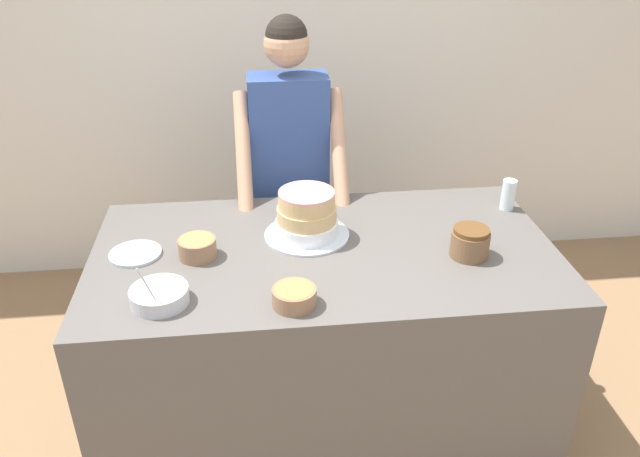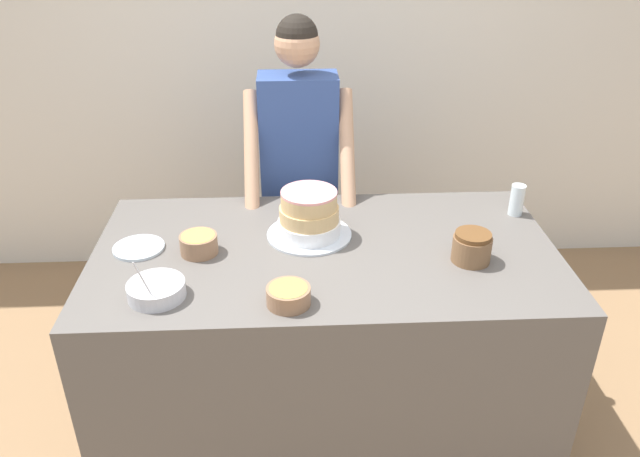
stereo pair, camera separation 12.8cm
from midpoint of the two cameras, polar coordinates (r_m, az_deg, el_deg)
wall_back at (r=3.73m, az=0.14°, el=15.11°), size 10.00×0.05×2.60m
counter at (r=2.72m, az=1.82°, el=-10.31°), size 1.83×0.98×0.92m
person_baker at (r=3.02m, az=-0.72°, el=6.61°), size 0.50×0.46×1.70m
cake at (r=2.51m, az=0.46°, el=1.13°), size 0.35×0.35×0.20m
frosting_bowl_yellow at (r=2.44m, az=-9.56°, el=-1.37°), size 0.15×0.15×0.08m
frosting_bowl_olive at (r=2.13m, az=-1.18°, el=-6.12°), size 0.15×0.15×0.07m
frosting_bowl_white at (r=2.22m, az=-13.15°, el=-5.45°), size 0.20×0.20×0.18m
drinking_glass at (r=2.84m, az=18.80°, el=2.47°), size 0.06×0.06×0.14m
ceramic_plate at (r=2.54m, az=-14.87°, el=-1.74°), size 0.20×0.20×0.01m
stoneware_jar at (r=2.44m, az=15.18°, el=-1.68°), size 0.15×0.15×0.12m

